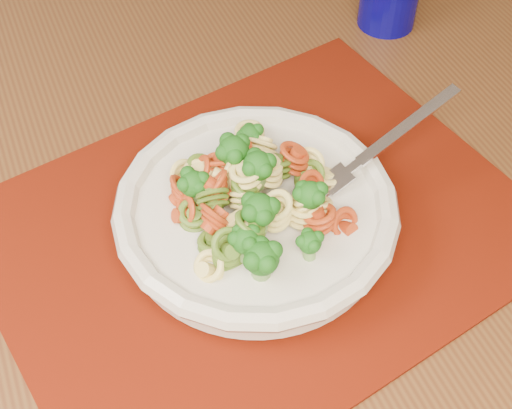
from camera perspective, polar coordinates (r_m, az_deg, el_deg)
name	(u,v)px	position (r m, az deg, el deg)	size (l,w,h in m)	color
dining_table	(170,279)	(0.75, -6.90, -5.96)	(1.37, 0.92, 0.76)	#533317
placemat	(259,228)	(0.64, 0.22, -1.93)	(0.46, 0.36, 0.00)	#510E03
pasta_bowl	(256,213)	(0.62, 0.00, -0.67)	(0.25, 0.25, 0.05)	beige
pasta_broccoli_heap	(256,200)	(0.60, 0.00, 0.37)	(0.21, 0.21, 0.06)	#E7D572
fork	(337,179)	(0.62, 6.47, 2.01)	(0.19, 0.02, 0.01)	silver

